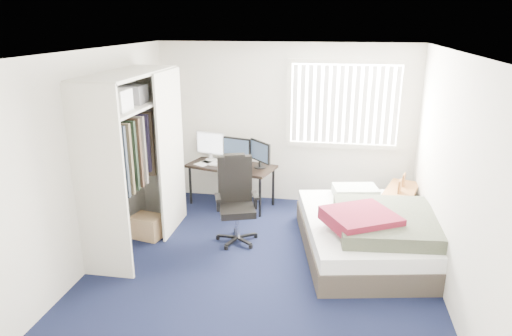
{
  "coord_description": "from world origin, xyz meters",
  "views": [
    {
      "loc": [
        0.76,
        -4.86,
        2.81
      ],
      "look_at": [
        -0.16,
        0.4,
        1.07
      ],
      "focal_mm": 32.0,
      "sensor_mm": 36.0,
      "label": 1
    }
  ],
  "objects_px": {
    "office_chair": "(236,208)",
    "bed": "(370,232)",
    "desk": "(232,162)",
    "nightstand": "(401,193)"
  },
  "relations": [
    {
      "from": "office_chair",
      "to": "bed",
      "type": "xyz_separation_m",
      "value": [
        1.72,
        -0.09,
        -0.15
      ]
    },
    {
      "from": "desk",
      "to": "nightstand",
      "type": "relative_size",
      "value": 1.67
    },
    {
      "from": "desk",
      "to": "office_chair",
      "type": "distance_m",
      "value": 1.26
    },
    {
      "from": "nightstand",
      "to": "bed",
      "type": "relative_size",
      "value": 0.37
    },
    {
      "from": "desk",
      "to": "nightstand",
      "type": "bearing_deg",
      "value": -7.09
    },
    {
      "from": "nightstand",
      "to": "bed",
      "type": "height_order",
      "value": "nightstand"
    },
    {
      "from": "nightstand",
      "to": "office_chair",
      "type": "bearing_deg",
      "value": -158.35
    },
    {
      "from": "office_chair",
      "to": "nightstand",
      "type": "xyz_separation_m",
      "value": [
        2.2,
        0.87,
        0.03
      ]
    },
    {
      "from": "nightstand",
      "to": "bed",
      "type": "xyz_separation_m",
      "value": [
        -0.48,
        -0.96,
        -0.19
      ]
    },
    {
      "from": "desk",
      "to": "bed",
      "type": "height_order",
      "value": "desk"
    }
  ]
}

